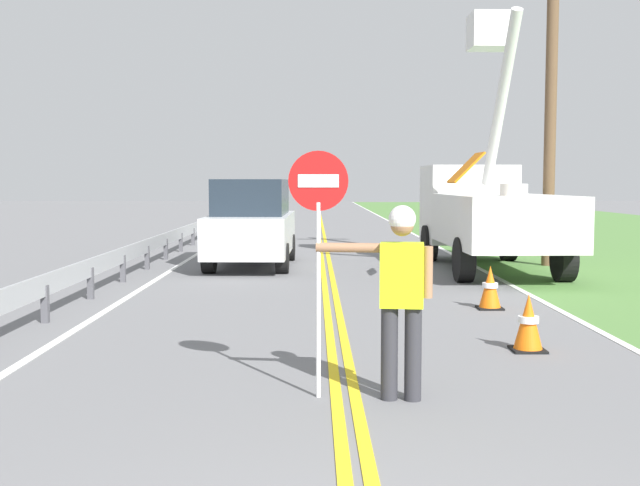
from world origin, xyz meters
The scene contains 12 objects.
centerline_yellow_left centered at (-0.09, 20.00, 0.01)m, with size 0.11×110.00×0.01m, color yellow.
centerline_yellow_right centered at (0.09, 20.00, 0.01)m, with size 0.11×110.00×0.01m, color yellow.
edge_line_right centered at (3.60, 20.00, 0.01)m, with size 0.12×110.00×0.01m, color silver.
edge_line_left centered at (-3.60, 20.00, 0.01)m, with size 0.12×110.00×0.01m, color silver.
flagger_worker centered at (0.50, 4.38, 1.05)m, with size 1.08×0.29×1.83m.
stop_sign_paddle centered at (-0.26, 4.47, 1.71)m, with size 0.56×0.04×2.33m.
utility_bucket_truck centered at (3.75, 15.44, 1.43)m, with size 2.67×6.84×5.90m.
oncoming_suv_nearest centered at (-1.79, 15.85, 1.06)m, with size 2.00×4.65×2.10m.
utility_pole_near centered at (5.40, 15.98, 4.37)m, with size 1.80×0.28×8.37m.
traffic_cone_lead centered at (2.29, 6.46, 0.34)m, with size 0.40×0.40×0.70m.
traffic_cone_mid centered at (2.53, 9.56, 0.34)m, with size 0.40×0.40×0.70m.
guardrail_left_shoulder centered at (-4.20, 16.38, 0.52)m, with size 0.10×32.00×0.71m.
Camera 1 is at (-0.30, -2.72, 2.04)m, focal length 43.34 mm.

